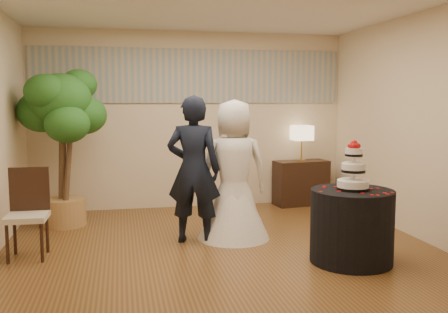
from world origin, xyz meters
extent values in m
cube|color=brown|center=(0.00, 0.00, 0.00)|extent=(5.00, 5.00, 0.00)
cube|color=white|center=(0.00, 0.00, 2.80)|extent=(5.00, 5.00, 0.00)
cube|color=beige|center=(0.00, 2.50, 1.40)|extent=(5.00, 0.06, 2.80)
cube|color=beige|center=(0.00, -2.50, 1.40)|extent=(5.00, 0.06, 2.80)
cube|color=beige|center=(2.50, 0.00, 1.40)|extent=(0.06, 5.00, 2.80)
cube|color=#9FA197|center=(0.00, 2.48, 2.10)|extent=(4.90, 0.02, 0.85)
imported|color=black|center=(-0.26, 0.46, 0.89)|extent=(0.75, 0.61, 1.78)
imported|color=white|center=(0.25, 0.53, 0.87)|extent=(0.90, 0.90, 1.73)
cylinder|color=black|center=(1.28, -0.63, 0.39)|extent=(1.14, 1.14, 0.78)
cube|color=black|center=(1.78, 2.25, 0.37)|extent=(0.92, 0.49, 0.73)
camera|label=1|loc=(-1.12, -5.43, 1.74)|focal=40.00mm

